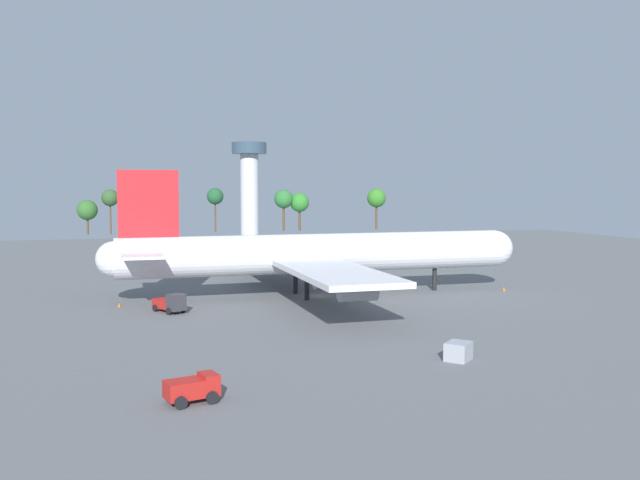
{
  "coord_description": "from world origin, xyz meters",
  "views": [
    {
      "loc": [
        -29.37,
        -97.23,
        16.15
      ],
      "look_at": [
        0.0,
        0.0,
        8.3
      ],
      "focal_mm": 38.82,
      "sensor_mm": 36.0,
      "label": 1
    }
  ],
  "objects": [
    {
      "name": "ground_plane",
      "position": [
        0.0,
        0.0,
        0.0
      ],
      "size": [
        254.69,
        254.69,
        0.0
      ],
      "primitive_type": "plane",
      "color": "slate"
    },
    {
      "name": "cargo_container_fore",
      "position": [
        1.28,
        -40.34,
        0.85
      ],
      "size": [
        3.19,
        3.16,
        1.71
      ],
      "color": "#999EA8",
      "rests_on": "ground_plane"
    },
    {
      "name": "tree_line_backdrop",
      "position": [
        14.61,
        148.15,
        10.77
      ],
      "size": [
        111.35,
        7.18,
        15.73
      ],
      "color": "#51381E",
      "rests_on": "ground_plane"
    },
    {
      "name": "control_tower",
      "position": [
        15.16,
        132.12,
        18.7
      ],
      "size": [
        11.6,
        11.6,
        30.88
      ],
      "color": "silver",
      "rests_on": "ground_plane"
    },
    {
      "name": "safety_cone_tail",
      "position": [
        -28.65,
        -1.5,
        0.28
      ],
      "size": [
        0.39,
        0.39,
        0.55
      ],
      "primitive_type": "cone",
      "color": "orange",
      "rests_on": "ground_plane"
    },
    {
      "name": "cargo_airplane",
      "position": [
        -0.44,
        0.0,
        6.23
      ],
      "size": [
        63.67,
        58.68,
        18.44
      ],
      "color": "silver",
      "rests_on": "ground_plane"
    },
    {
      "name": "fuel_truck",
      "position": [
        -23.86,
        -46.0,
        1.12
      ],
      "size": [
        4.27,
        3.14,
        2.07
      ],
      "color": "#B21E19",
      "rests_on": "ground_plane"
    },
    {
      "name": "pushback_tractor",
      "position": [
        -22.38,
        -7.58,
        1.2
      ],
      "size": [
        4.15,
        5.57,
        2.54
      ],
      "color": "#333338",
      "rests_on": "ground_plane"
    },
    {
      "name": "safety_cone_nose",
      "position": [
        28.65,
        -3.82,
        0.32
      ],
      "size": [
        0.45,
        0.45,
        0.65
      ],
      "primitive_type": "cone",
      "color": "orange",
      "rests_on": "ground_plane"
    }
  ]
}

